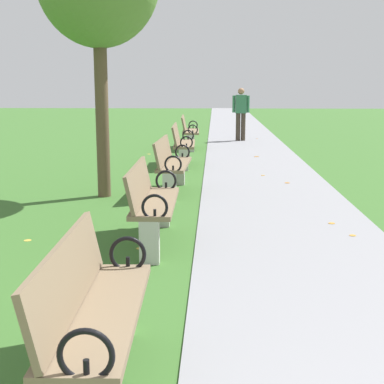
% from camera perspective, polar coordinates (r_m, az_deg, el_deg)
% --- Properties ---
extents(paved_walkway, '(2.28, 44.00, 0.02)m').
position_cam_1_polar(paved_walkway, '(17.94, 5.30, 5.35)').
color(paved_walkway, gray).
rests_on(paved_walkway, ground).
extents(park_bench_2, '(0.52, 1.61, 0.90)m').
position_cam_1_polar(park_bench_2, '(3.42, -10.08, -11.80)').
color(park_bench_2, '#7A664C').
rests_on(park_bench_2, ground).
extents(park_bench_3, '(0.49, 1.61, 0.90)m').
position_cam_1_polar(park_bench_3, '(6.32, -4.19, -0.97)').
color(park_bench_3, '#7A664C').
rests_on(park_bench_3, ground).
extents(park_bench_4, '(0.53, 1.62, 0.90)m').
position_cam_1_polar(park_bench_4, '(9.23, -2.13, 2.89)').
color(park_bench_4, '#7A664C').
rests_on(park_bench_4, ground).
extents(park_bench_5, '(0.51, 1.61, 0.90)m').
position_cam_1_polar(park_bench_5, '(12.31, -1.01, 4.97)').
color(park_bench_5, '#7A664C').
rests_on(park_bench_5, ground).
extents(park_bench_6, '(0.53, 1.62, 0.90)m').
position_cam_1_polar(park_bench_6, '(15.50, -0.32, 6.25)').
color(park_bench_6, '#7A664C').
rests_on(park_bench_6, ground).
extents(pedestrian_walking, '(0.53, 0.23, 1.62)m').
position_cam_1_polar(pedestrian_walking, '(17.52, 5.02, 8.22)').
color(pedestrian_walking, '#3D3328').
rests_on(pedestrian_walking, paved_walkway).
extents(scattered_leaves, '(4.67, 20.36, 0.02)m').
position_cam_1_polar(scattered_leaves, '(7.19, 2.54, -3.33)').
color(scattered_leaves, '#BC842D').
rests_on(scattered_leaves, ground).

